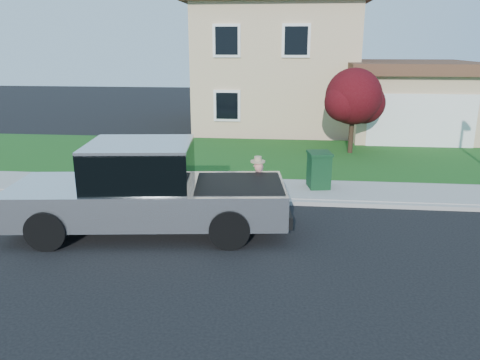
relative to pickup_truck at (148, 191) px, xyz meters
name	(u,v)px	position (x,y,z in m)	size (l,w,h in m)	color
ground	(252,244)	(2.60, -0.56, -1.03)	(80.00, 80.00, 0.00)	black
curb	(295,203)	(3.60, 2.34, -0.97)	(40.00, 0.20, 0.12)	gray
sidewalk	(294,191)	(3.60, 3.44, -0.96)	(40.00, 2.00, 0.15)	gray
lawn	(293,158)	(3.60, 7.94, -0.98)	(40.00, 7.00, 0.10)	#124215
house	(300,69)	(3.91, 15.82, 2.13)	(14.00, 11.30, 6.85)	tan
pickup_truck	(148,191)	(0.00, 0.00, 0.00)	(6.97, 3.05, 2.22)	black
woman	(258,187)	(2.58, 1.46, -0.27)	(0.61, 0.49, 1.61)	#DF897A
ornamental_tree	(354,99)	(5.98, 8.90, 1.28)	(2.52, 2.27, 3.46)	black
trash_bin	(319,170)	(4.33, 3.64, -0.32)	(0.81, 0.89, 1.12)	#0E3318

